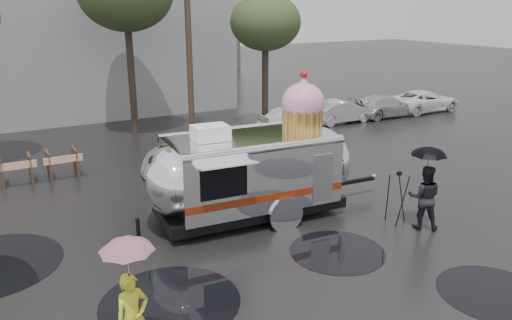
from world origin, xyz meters
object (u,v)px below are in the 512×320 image
person_left (133,317)px  tripod (398,192)px  person_right (424,197)px  airstream_trailer (253,168)px

person_left → tripod: person_left is taller
person_right → tripod: (-0.39, 0.60, 0.01)m
airstream_trailer → person_right: bearing=-35.2°
tripod → person_right: bearing=-75.9°
person_right → airstream_trailer: bearing=2.6°
person_left → tripod: 8.25m
tripod → person_left: bearing=175.0°
airstream_trailer → tripod: 4.09m
person_right → tripod: person_right is taller
person_left → person_right: person_right is taller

